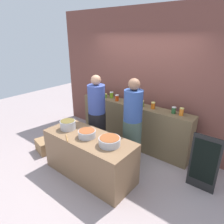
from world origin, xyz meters
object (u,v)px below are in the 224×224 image
(preserve_jar_2, at_px, (106,96))
(chalkboard_sign, at_px, (204,163))
(preserve_jar_8, at_px, (181,112))
(bread_crate, at_px, (45,146))
(preserve_jar_0, at_px, (97,92))
(cooking_pot_right, at_px, (110,141))
(wooden_spoon, at_px, (67,138))
(preserve_jar_5, at_px, (142,104))
(preserve_jar_6, at_px, (153,105))
(cook_with_tongs, at_px, (97,120))
(preserve_jar_1, at_px, (101,94))
(preserve_jar_4, at_px, (117,98))
(cooking_pot_left, at_px, (68,125))
(preserve_jar_3, at_px, (112,95))
(preserve_jar_7, at_px, (174,110))
(cook_in_cap, at_px, (132,128))
(cooking_pot_center, at_px, (87,134))

(preserve_jar_2, distance_m, chalkboard_sign, 2.59)
(preserve_jar_8, relative_size, bread_crate, 0.36)
(preserve_jar_0, distance_m, cooking_pot_right, 2.14)
(wooden_spoon, xyz_separation_m, bread_crate, (-1.09, 0.21, -0.66))
(preserve_jar_8, bearing_deg, chalkboard_sign, -39.36)
(preserve_jar_2, bearing_deg, preserve_jar_5, 0.78)
(preserve_jar_6, distance_m, cook_with_tongs, 1.20)
(preserve_jar_1, height_order, preserve_jar_4, preserve_jar_4)
(cooking_pot_left, bearing_deg, preserve_jar_2, 100.27)
(preserve_jar_3, relative_size, bread_crate, 0.36)
(preserve_jar_5, bearing_deg, preserve_jar_7, 3.46)
(cook_in_cap, bearing_deg, preserve_jar_2, 152.91)
(preserve_jar_1, height_order, cook_with_tongs, cook_with_tongs)
(cooking_pot_left, bearing_deg, preserve_jar_5, 61.75)
(cooking_pot_left, bearing_deg, cooking_pot_right, 2.04)
(cooking_pot_right, xyz_separation_m, cook_with_tongs, (-0.86, 0.63, -0.07))
(bread_crate, bearing_deg, wooden_spoon, -10.87)
(preserve_jar_7, bearing_deg, wooden_spoon, -124.30)
(preserve_jar_2, xyz_separation_m, preserve_jar_3, (0.12, 0.09, 0.02))
(preserve_jar_0, relative_size, preserve_jar_3, 0.93)
(preserve_jar_3, xyz_separation_m, cook_with_tongs, (0.26, -0.81, -0.30))
(preserve_jar_0, height_order, cooking_pot_center, preserve_jar_0)
(cooking_pot_left, height_order, cook_with_tongs, cook_with_tongs)
(preserve_jar_5, bearing_deg, preserve_jar_8, 2.42)
(chalkboard_sign, bearing_deg, cooking_pot_center, -152.22)
(wooden_spoon, relative_size, chalkboard_sign, 0.25)
(preserve_jar_7, bearing_deg, preserve_jar_4, -176.74)
(preserve_jar_8, relative_size, cook_with_tongs, 0.09)
(preserve_jar_6, xyz_separation_m, cooking_pot_right, (-0.02, -1.39, -0.23))
(preserve_jar_0, bearing_deg, chalkboard_sign, -11.16)
(cooking_pot_right, height_order, chalkboard_sign, chalkboard_sign)
(preserve_jar_8, bearing_deg, wooden_spoon, -127.79)
(preserve_jar_5, bearing_deg, preserve_jar_4, -176.95)
(preserve_jar_2, relative_size, preserve_jar_8, 0.68)
(preserve_jar_2, height_order, preserve_jar_5, preserve_jar_5)
(cooking_pot_right, distance_m, chalkboard_sign, 1.57)
(cooking_pot_left, xyz_separation_m, cooking_pot_center, (0.50, -0.00, -0.02))
(preserve_jar_0, xyz_separation_m, cooking_pot_left, (0.60, -1.47, -0.21))
(preserve_jar_5, xyz_separation_m, preserve_jar_7, (0.68, 0.04, 0.00))
(preserve_jar_3, relative_size, cooking_pot_right, 0.42)
(cooking_pot_center, relative_size, wooden_spoon, 1.20)
(preserve_jar_4, relative_size, cook_in_cap, 0.08)
(bread_crate, xyz_separation_m, chalkboard_sign, (3.05, 0.96, 0.37))
(preserve_jar_2, distance_m, preserve_jar_7, 1.69)
(wooden_spoon, distance_m, chalkboard_sign, 2.30)
(bread_crate, bearing_deg, cooking_pot_right, 2.73)
(preserve_jar_5, distance_m, cook_in_cap, 0.70)
(wooden_spoon, height_order, chalkboard_sign, chalkboard_sign)
(cooking_pot_center, xyz_separation_m, bread_crate, (-1.31, -0.05, -0.71))
(preserve_jar_0, height_order, cooking_pot_right, preserve_jar_0)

